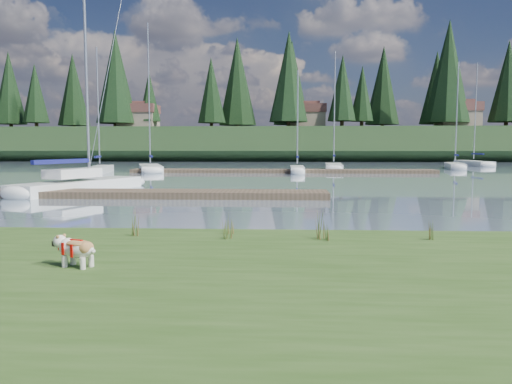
{
  "coord_description": "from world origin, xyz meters",
  "views": [
    {
      "loc": [
        1.95,
        -12.92,
        2.27
      ],
      "look_at": [
        1.31,
        -0.5,
        1.13
      ],
      "focal_mm": 35.0,
      "sensor_mm": 36.0,
      "label": 1
    }
  ],
  "objects": [
    {
      "name": "house_0",
      "position": [
        -22.0,
        70.0,
        7.31
      ],
      "size": [
        6.3,
        5.3,
        4.65
      ],
      "color": "gray",
      "rests_on": "ridge"
    },
    {
      "name": "weed_3",
      "position": [
        -1.16,
        -2.48,
        0.58
      ],
      "size": [
        0.17,
        0.14,
        0.56
      ],
      "color": "#475B23",
      "rests_on": "bank"
    },
    {
      "name": "ridge",
      "position": [
        0.0,
        73.0,
        2.5
      ],
      "size": [
        200.0,
        20.0,
        5.0
      ],
      "primitive_type": "cube",
      "color": "black",
      "rests_on": "ground"
    },
    {
      "name": "house_1",
      "position": [
        6.0,
        71.0,
        7.31
      ],
      "size": [
        6.3,
        5.3,
        4.65
      ],
      "color": "gray",
      "rests_on": "ridge"
    },
    {
      "name": "sailboat_bg_2",
      "position": [
        3.29,
        30.39,
        0.34
      ],
      "size": [
        1.16,
        5.68,
        8.79
      ],
      "rotation": [
        0.0,
        0.0,
        1.57
      ],
      "color": "white",
      "rests_on": "ground"
    },
    {
      "name": "weed_5",
      "position": [
        4.99,
        -2.61,
        0.58
      ],
      "size": [
        0.17,
        0.14,
        0.54
      ],
      "color": "#475B23",
      "rests_on": "bank"
    },
    {
      "name": "sailboat_bg_3",
      "position": [
        7.05,
        36.51,
        0.32
      ],
      "size": [
        2.09,
        7.84,
        11.42
      ],
      "rotation": [
        0.0,
        0.0,
        1.5
      ],
      "color": "white",
      "rests_on": "ground"
    },
    {
      "name": "weed_2",
      "position": [
        2.76,
        -2.61,
        0.64
      ],
      "size": [
        0.17,
        0.14,
        0.69
      ],
      "color": "#475B23",
      "rests_on": "bank"
    },
    {
      "name": "sailboat_bg_0",
      "position": [
        -13.83,
        29.92,
        0.32
      ],
      "size": [
        2.85,
        7.51,
        10.76
      ],
      "rotation": [
        0.0,
        0.0,
        1.77
      ],
      "color": "white",
      "rests_on": "ground"
    },
    {
      "name": "conifer_5",
      "position": [
        15.0,
        70.0,
        10.83
      ],
      "size": [
        3.96,
        3.96,
        10.35
      ],
      "color": "#382619",
      "rests_on": "ridge"
    },
    {
      "name": "conifer_6",
      "position": [
        28.0,
        68.0,
        13.99
      ],
      "size": [
        7.04,
        7.04,
        17.0
      ],
      "color": "#382619",
      "rests_on": "ridge"
    },
    {
      "name": "weed_0",
      "position": [
        0.83,
        -2.73,
        0.58
      ],
      "size": [
        0.17,
        0.14,
        0.55
      ],
      "color": "#475B23",
      "rests_on": "bank"
    },
    {
      "name": "sailboat_bg_1",
      "position": [
        -10.28,
        32.83,
        0.32
      ],
      "size": [
        4.44,
        9.16,
        13.37
      ],
      "rotation": [
        0.0,
        0.0,
        1.88
      ],
      "color": "white",
      "rests_on": "ground"
    },
    {
      "name": "sailboat_bg_5",
      "position": [
        24.61,
        48.12,
        0.32
      ],
      "size": [
        2.17,
        8.58,
        12.08
      ],
      "rotation": [
        0.0,
        0.0,
        1.63
      ],
      "color": "white",
      "rests_on": "ground"
    },
    {
      "name": "house_2",
      "position": [
        30.0,
        69.0,
        7.31
      ],
      "size": [
        6.3,
        5.3,
        4.65
      ],
      "color": "gray",
      "rests_on": "ridge"
    },
    {
      "name": "mud_lip",
      "position": [
        0.0,
        -1.6,
        0.07
      ],
      "size": [
        60.0,
        0.5,
        0.14
      ],
      "primitive_type": "cube",
      "color": "#33281C",
      "rests_on": "ground"
    },
    {
      "name": "conifer_4",
      "position": [
        3.0,
        66.0,
        13.09
      ],
      "size": [
        6.16,
        6.16,
        15.1
      ],
      "color": "#382619",
      "rests_on": "ridge"
    },
    {
      "name": "dock_near",
      "position": [
        -4.0,
        9.0,
        0.15
      ],
      "size": [
        16.0,
        2.0,
        0.3
      ],
      "primitive_type": "cube",
      "color": "#4C3D2C",
      "rests_on": "ground"
    },
    {
      "name": "sailboat_bg_4",
      "position": [
        19.75,
        39.5,
        0.33
      ],
      "size": [
        2.95,
        7.43,
        10.83
      ],
      "rotation": [
        0.0,
        0.0,
        1.36
      ],
      "color": "white",
      "rests_on": "ground"
    },
    {
      "name": "weed_4",
      "position": [
        2.82,
        -2.81,
        0.55
      ],
      "size": [
        0.17,
        0.14,
        0.47
      ],
      "color": "#475B23",
      "rests_on": "bank"
    },
    {
      "name": "bulldog",
      "position": [
        -1.32,
        -5.26,
        0.66
      ],
      "size": [
        0.83,
        0.53,
        0.49
      ],
      "rotation": [
        0.0,
        0.0,
        2.78
      ],
      "color": "silver",
      "rests_on": "bank"
    },
    {
      "name": "bank",
      "position": [
        0.0,
        -6.0,
        0.17
      ],
      "size": [
        60.0,
        9.0,
        0.35
      ],
      "primitive_type": "cube",
      "color": "#334F1D",
      "rests_on": "ground"
    },
    {
      "name": "sailboat_main",
      "position": [
        -7.95,
        12.15,
        0.42
      ],
      "size": [
        4.69,
        8.86,
        12.67
      ],
      "rotation": [
        0.0,
        0.0,
        1.21
      ],
      "color": "white",
      "rests_on": "ground"
    },
    {
      "name": "conifer_1",
      "position": [
        -40.0,
        71.0,
        11.28
      ],
      "size": [
        4.4,
        4.4,
        11.3
      ],
      "color": "#382619",
      "rests_on": "ridge"
    },
    {
      "name": "dock_far",
      "position": [
        2.0,
        30.0,
        0.15
      ],
      "size": [
        26.0,
        2.2,
        0.3
      ],
      "primitive_type": "cube",
      "color": "#4C3D2C",
      "rests_on": "ground"
    },
    {
      "name": "weed_1",
      "position": [
        0.8,
        -2.17,
        0.53
      ],
      "size": [
        0.17,
        0.14,
        0.43
      ],
      "color": "#475B23",
      "rests_on": "bank"
    },
    {
      "name": "conifer_2",
      "position": [
        -25.0,
        68.0,
        13.54
      ],
      "size": [
        6.6,
        6.6,
        16.05
      ],
      "color": "#382619",
      "rests_on": "ridge"
    },
    {
      "name": "ground",
      "position": [
        0.0,
        30.0,
        0.0
      ],
      "size": [
        200.0,
        200.0,
        0.0
      ],
      "primitive_type": "plane",
      "color": "#8296AC",
      "rests_on": "ground"
    },
    {
      "name": "conifer_3",
      "position": [
        -10.0,
        72.0,
        11.74
      ],
      "size": [
        4.84,
        4.84,
        12.25
      ],
      "color": "#382619",
      "rests_on": "ridge"
    }
  ]
}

